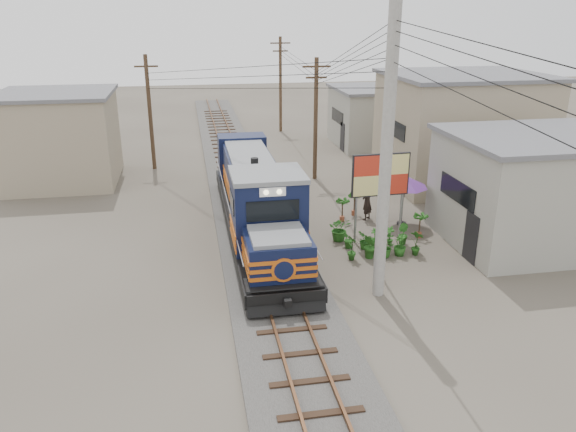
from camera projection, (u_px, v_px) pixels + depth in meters
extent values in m
plane|color=#473F35|center=(278.00, 295.00, 19.81)|extent=(120.00, 120.00, 0.00)
cube|color=#595651|center=(247.00, 203.00, 29.02)|extent=(3.60, 70.00, 0.16)
cube|color=#51331E|center=(237.00, 200.00, 28.86)|extent=(0.08, 70.00, 0.12)
cube|color=#51331E|center=(257.00, 199.00, 29.04)|extent=(0.08, 70.00, 0.12)
cube|color=black|center=(257.00, 219.00, 24.90)|extent=(2.71, 14.96, 0.51)
cube|color=black|center=(273.00, 270.00, 20.69)|extent=(2.06, 2.99, 0.61)
cube|color=black|center=(246.00, 193.00, 29.32)|extent=(2.06, 2.99, 0.61)
cube|color=black|center=(278.00, 256.00, 19.28)|extent=(2.22, 2.24, 1.40)
cube|color=black|center=(268.00, 213.00, 21.18)|extent=(2.66, 2.43, 2.90)
cube|color=slate|center=(267.00, 175.00, 20.66)|extent=(2.71, 2.55, 0.17)
cube|color=black|center=(273.00, 211.00, 19.87)|extent=(1.90, 0.06, 0.75)
cube|color=white|center=(273.00, 192.00, 19.61)|extent=(0.93, 0.06, 0.33)
cube|color=black|center=(250.00, 179.00, 26.66)|extent=(2.11, 9.16, 2.15)
cube|color=slate|center=(250.00, 156.00, 26.27)|extent=(1.90, 9.16, 0.17)
cube|color=#C85712|center=(257.00, 208.00, 24.73)|extent=(2.75, 14.96, 0.13)
cube|color=#C85712|center=(257.00, 202.00, 24.63)|extent=(2.75, 14.96, 0.13)
cube|color=#C85712|center=(257.00, 196.00, 24.53)|extent=(2.75, 14.96, 0.13)
cylinder|color=#9E9B93|center=(386.00, 157.00, 18.20)|extent=(0.40, 0.40, 10.00)
cylinder|color=#4C3826|center=(316.00, 120.00, 32.27)|extent=(0.24, 0.24, 7.00)
cube|color=#4C3826|center=(317.00, 67.00, 31.23)|extent=(1.60, 0.10, 0.10)
cube|color=#4C3826|center=(316.00, 78.00, 31.44)|extent=(1.20, 0.10, 0.10)
cylinder|color=#4C3826|center=(280.00, 85.00, 45.16)|extent=(0.24, 0.24, 7.50)
cube|color=#4C3826|center=(280.00, 43.00, 44.03)|extent=(1.60, 0.10, 0.10)
cube|color=#4C3826|center=(280.00, 51.00, 44.24)|extent=(1.20, 0.10, 0.10)
cylinder|color=#4C3826|center=(150.00, 113.00, 34.38)|extent=(0.24, 0.24, 7.00)
cube|color=#4C3826|center=(146.00, 63.00, 33.34)|extent=(1.60, 0.10, 0.10)
cube|color=#4C3826|center=(147.00, 73.00, 33.55)|extent=(1.20, 0.10, 0.10)
cube|color=gray|center=(534.00, 192.00, 23.72)|extent=(7.00, 6.00, 4.50)
cube|color=slate|center=(543.00, 137.00, 22.91)|extent=(7.35, 6.30, 0.20)
cube|color=black|center=(457.00, 191.00, 23.06)|extent=(0.05, 3.00, 0.90)
cube|color=gray|center=(460.00, 131.00, 31.94)|extent=(8.00, 7.00, 6.00)
cube|color=slate|center=(466.00, 75.00, 30.86)|extent=(8.40, 7.35, 0.20)
cube|color=black|center=(393.00, 128.00, 31.16)|extent=(0.05, 3.50, 0.90)
cube|color=gray|center=(377.00, 118.00, 41.26)|extent=(6.00, 6.00, 4.00)
cube|color=slate|center=(379.00, 89.00, 40.54)|extent=(6.30, 6.30, 0.20)
cube|color=black|center=(337.00, 116.00, 40.69)|extent=(0.05, 3.00, 0.90)
cube|color=gray|center=(60.00, 140.00, 32.04)|extent=(6.00, 6.00, 5.00)
cube|color=slate|center=(54.00, 94.00, 31.14)|extent=(6.30, 6.30, 0.20)
cube|color=black|center=(3.00, 137.00, 31.45)|extent=(0.05, 3.00, 0.90)
cylinder|color=#99999E|center=(356.00, 211.00, 23.81)|extent=(0.10, 0.10, 2.87)
cylinder|color=#99999E|center=(401.00, 208.00, 24.24)|extent=(0.10, 0.10, 2.87)
cube|color=black|center=(381.00, 175.00, 23.49)|extent=(2.52, 0.24, 1.83)
cube|color=red|center=(381.00, 175.00, 23.46)|extent=(2.41, 0.20, 1.72)
cylinder|color=black|center=(401.00, 223.00, 26.36)|extent=(0.43, 0.43, 0.10)
cylinder|color=#99999E|center=(403.00, 202.00, 26.00)|extent=(0.05, 0.05, 2.17)
cone|color=#5D2B81|center=(405.00, 181.00, 25.64)|extent=(2.47, 2.47, 0.54)
imported|color=black|center=(367.00, 201.00, 26.68)|extent=(0.78, 0.77, 1.81)
imported|color=#205618|center=(352.00, 247.00, 22.45)|extent=(0.56, 0.67, 1.10)
imported|color=#205618|center=(370.00, 246.00, 22.57)|extent=(0.53, 0.63, 1.06)
imported|color=#205618|center=(384.00, 246.00, 22.79)|extent=(0.72, 0.82, 0.89)
imported|color=#205618|center=(400.00, 245.00, 22.89)|extent=(0.53, 0.53, 0.92)
imported|color=#205618|center=(417.00, 242.00, 22.89)|extent=(0.68, 0.70, 1.11)
imported|color=#205618|center=(348.00, 239.00, 23.57)|extent=(0.56, 0.52, 0.81)
imported|color=#205618|center=(365.00, 241.00, 23.52)|extent=(0.81, 0.86, 0.77)
imported|color=#205618|center=(376.00, 238.00, 23.76)|extent=(0.59, 0.59, 0.82)
imported|color=#205618|center=(390.00, 236.00, 23.96)|extent=(0.48, 0.52, 0.82)
imported|color=#205618|center=(403.00, 234.00, 24.05)|extent=(0.42, 0.51, 0.90)
imported|color=#205618|center=(340.00, 229.00, 24.34)|extent=(1.09, 0.99, 1.08)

